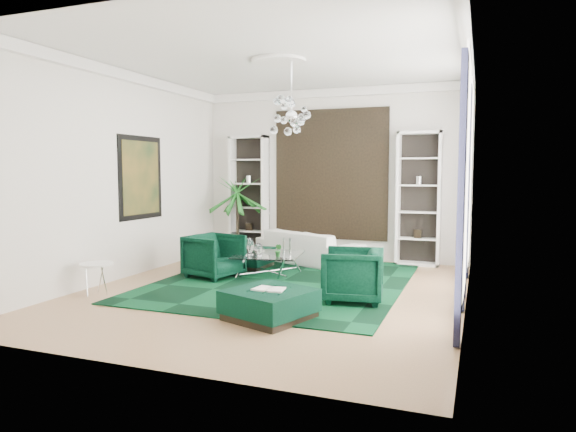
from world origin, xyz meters
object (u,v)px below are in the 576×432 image
at_px(ottoman_side, 247,258).
at_px(palm, 237,205).
at_px(sofa, 309,247).
at_px(ottoman_front, 270,304).
at_px(armchair_right, 353,275).
at_px(side_table, 97,279).
at_px(coffee_table, 269,265).
at_px(armchair_left, 214,256).

relative_size(ottoman_side, palm, 0.38).
bearing_deg(ottoman_side, sofa, 42.68).
height_order(sofa, palm, palm).
bearing_deg(ottoman_front, palm, 120.74).
bearing_deg(armchair_right, side_table, -84.21).
relative_size(sofa, armchair_right, 2.68).
xyz_separation_m(armchair_right, coffee_table, (-1.96, 1.38, -0.20)).
xyz_separation_m(sofa, ottoman_side, (-1.02, -0.94, -0.15)).
distance_m(armchair_left, side_table, 2.14).
bearing_deg(armchair_left, sofa, -14.05).
distance_m(armchair_left, palm, 2.68).
relative_size(coffee_table, palm, 0.50).
bearing_deg(sofa, armchair_right, 144.70).
xyz_separation_m(side_table, palm, (0.41, 4.26, 0.95)).
bearing_deg(coffee_table, palm, 129.99).
bearing_deg(armchair_left, ottoman_side, 8.27).
distance_m(coffee_table, ottoman_side, 0.90).
xyz_separation_m(armchair_right, side_table, (-3.93, -1.01, -0.16)).
bearing_deg(armchair_right, sofa, -158.73).
xyz_separation_m(sofa, armchair_right, (1.65, -2.87, 0.06)).
bearing_deg(side_table, ottoman_front, -5.38).
relative_size(coffee_table, side_table, 2.31).
relative_size(armchair_right, ottoman_front, 0.89).
bearing_deg(armchair_right, palm, -141.27).
relative_size(ottoman_front, palm, 0.42).
xyz_separation_m(armchair_left, ottoman_side, (0.13, 1.14, -0.21)).
xyz_separation_m(sofa, armchair_left, (-1.15, -2.07, 0.06)).
height_order(sofa, ottoman_front, sofa).
distance_m(sofa, armchair_left, 2.37).
bearing_deg(palm, ottoman_side, -56.91).
relative_size(armchair_left, side_table, 1.72).
bearing_deg(ottoman_side, armchair_left, -96.72).
relative_size(armchair_left, ottoman_front, 0.89).
bearing_deg(ottoman_front, coffee_table, 112.98).
bearing_deg(ottoman_front, ottoman_side, 119.74).
xyz_separation_m(coffee_table, ottoman_front, (1.14, -2.68, -0.01)).
distance_m(ottoman_front, palm, 5.39).
bearing_deg(side_table, sofa, 59.53).
relative_size(sofa, side_table, 4.60).
distance_m(ottoman_front, side_table, 3.13).
xyz_separation_m(sofa, palm, (-1.88, 0.38, 0.85)).
xyz_separation_m(armchair_left, palm, (-0.72, 2.45, 0.79)).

